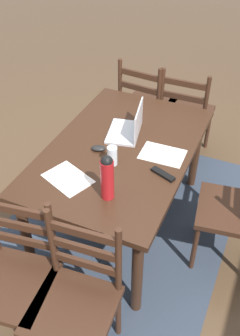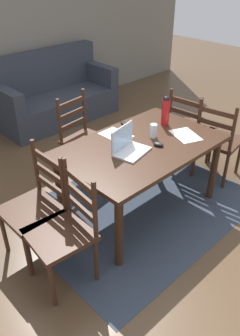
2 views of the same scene
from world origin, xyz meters
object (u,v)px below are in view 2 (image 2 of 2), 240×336
laptop (128,145)px  couch (54,96)px  chair_right_near (218,141)px  tv_remote (126,125)px  chair_far_head (84,139)px  water_bottle (166,110)px  drinking_glass (153,131)px  chair_left_far (36,207)px  computer_mouse (158,144)px  dining_table (141,153)px  chair_right_far (189,129)px  chair_left_near (64,231)px

laptop → couch: bearing=70.6°
couch → chair_right_near: bearing=-82.1°
couch → tv_remote: size_ratio=10.59×
chair_far_head → water_bottle: water_bottle is taller
couch → tv_remote: bearing=-104.0°
couch → water_bottle: bearing=-94.9°
couch → drinking_glass: (-0.49, -2.41, 0.44)m
chair_left_far → couch: (1.71, 2.24, -0.11)m
laptop → tv_remote: 0.51m
water_bottle → computer_mouse: bearing=-147.1°
dining_table → chair_left_far: (-1.04, 0.19, -0.18)m
chair_far_head → chair_left_far: 1.22m
dining_table → chair_right_far: 1.07m
drinking_glass → computer_mouse: size_ratio=1.32×
dining_table → drinking_glass: size_ratio=11.33×
chair_right_far → chair_left_far: bearing=179.9°
chair_right_near → chair_left_far: same height
couch → water_bottle: water_bottle is taller
water_bottle → laptop: bearing=-168.8°
chair_right_near → water_bottle: 0.77m
laptop → water_bottle: water_bottle is taller
chair_left_far → chair_right_far: bearing=-0.1°
dining_table → chair_left_far: 1.07m
dining_table → tv_remote: 0.41m
couch → water_bottle: (-0.20, -2.31, 0.53)m
dining_table → chair_right_near: bearing=-10.8°
chair_right_far → laptop: bearing=-170.8°
chair_right_far → water_bottle: 0.71m
laptop → computer_mouse: size_ratio=3.60×
drinking_glass → tv_remote: size_ratio=0.78×
dining_table → laptop: laptop is taller
chair_right_near → couch: size_ratio=0.53×
chair_right_near → chair_left_near: same height
chair_far_head → drinking_glass: 0.92m
chair_left_far → tv_remote: (1.20, 0.17, 0.28)m
chair_right_near → water_bottle: size_ratio=3.16×
chair_left_far → water_bottle: water_bottle is taller
chair_left_near → dining_table: bearing=10.7°
chair_left_near → chair_right_far: same height
chair_left_far → computer_mouse: bearing=-16.0°
chair_left_near → chair_left_far: same height
water_bottle → tv_remote: 0.42m
chair_right_far → tv_remote: 0.94m
dining_table → chair_right_near: size_ratio=1.57×
chair_left_far → laptop: bearing=-13.2°
drinking_glass → tv_remote: 0.35m
chair_left_far → chair_right_near: bearing=-10.7°
drinking_glass → chair_far_head: bearing=102.7°
chair_right_far → couch: 2.27m
chair_left_near → computer_mouse: (1.12, 0.07, 0.29)m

